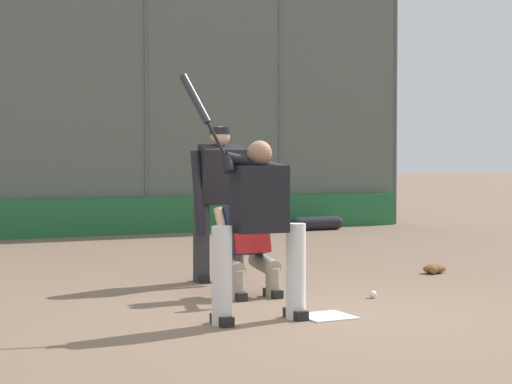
# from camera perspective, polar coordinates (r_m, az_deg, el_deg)

# --- Properties ---
(ground_plane) EXTENTS (160.00, 160.00, 0.00)m
(ground_plane) POSITION_cam_1_polar(r_m,az_deg,el_deg) (7.46, 4.70, -8.30)
(ground_plane) COLOR #7A604C
(home_plate_marker) EXTENTS (0.43, 0.43, 0.01)m
(home_plate_marker) POSITION_cam_1_polar(r_m,az_deg,el_deg) (7.46, 4.70, -8.26)
(home_plate_marker) COLOR white
(home_plate_marker) RESTS_ON ground_plane
(backstop_fence) EXTENTS (14.13, 0.08, 4.88)m
(backstop_fence) POSITION_cam_1_polar(r_m,az_deg,el_deg) (15.73, -12.24, 6.31)
(backstop_fence) COLOR #515651
(backstop_fence) RESTS_ON ground_plane
(padding_wall) EXTENTS (13.77, 0.18, 0.68)m
(padding_wall) POSITION_cam_1_polar(r_m,az_deg,el_deg) (15.62, -12.09, -1.69)
(padding_wall) COLOR #236638
(padding_wall) RESTS_ON ground_plane
(bleachers_beyond) EXTENTS (9.83, 3.05, 1.80)m
(bleachers_beyond) POSITION_cam_1_polar(r_m,az_deg,el_deg) (18.93, -9.02, -0.28)
(bleachers_beyond) COLOR slate
(bleachers_beyond) RESTS_ON ground_plane
(batter_at_plate) EXTENTS (0.98, 0.62, 2.08)m
(batter_at_plate) POSITION_cam_1_polar(r_m,az_deg,el_deg) (7.12, 0.14, -2.10)
(batter_at_plate) COLOR silver
(batter_at_plate) RESTS_ON ground_plane
(catcher_behind_plate) EXTENTS (0.59, 0.69, 1.13)m
(catcher_behind_plate) POSITION_cam_1_polar(r_m,az_deg,el_deg) (8.48, -0.48, -3.08)
(catcher_behind_plate) COLOR gray
(catcher_behind_plate) RESTS_ON ground_plane
(umpire_home) EXTENTS (0.70, 0.46, 1.73)m
(umpire_home) POSITION_cam_1_polar(r_m,az_deg,el_deg) (9.52, -2.43, -0.42)
(umpire_home) COLOR #333333
(umpire_home) RESTS_ON ground_plane
(spare_bat_near_backstop) EXTENTS (0.35, 0.83, 0.07)m
(spare_bat_near_backstop) POSITION_cam_1_polar(r_m,az_deg,el_deg) (14.72, 0.51, -3.07)
(spare_bat_near_backstop) COLOR black
(spare_bat_near_backstop) RESTS_ON ground_plane
(fielding_glove_on_dirt) EXTENTS (0.31, 0.23, 0.11)m
(fielding_glove_on_dirt) POSITION_cam_1_polar(r_m,az_deg,el_deg) (10.50, 11.81, -5.04)
(fielding_glove_on_dirt) COLOR brown
(fielding_glove_on_dirt) RESTS_ON ground_plane
(baseball_loose) EXTENTS (0.07, 0.07, 0.07)m
(baseball_loose) POSITION_cam_1_polar(r_m,az_deg,el_deg) (8.52, 7.80, -6.78)
(baseball_loose) COLOR white
(baseball_loose) RESTS_ON ground_plane
(equipment_bag_dugout_side) EXTENTS (1.16, 0.27, 0.27)m
(equipment_bag_dugout_side) POSITION_cam_1_polar(r_m,az_deg,el_deg) (16.77, 4.06, -2.10)
(equipment_bag_dugout_side) COLOR black
(equipment_bag_dugout_side) RESTS_ON ground_plane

